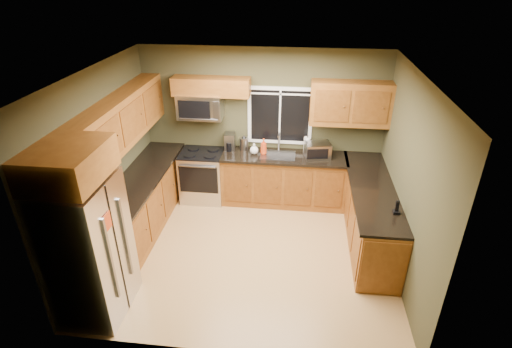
% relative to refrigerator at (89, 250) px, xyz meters
% --- Properties ---
extents(floor, '(4.20, 4.20, 0.00)m').
position_rel_refrigerator_xyz_m(floor, '(1.74, 1.30, -0.90)').
color(floor, '#B2854E').
rests_on(floor, ground).
extents(ceiling, '(4.20, 4.20, 0.00)m').
position_rel_refrigerator_xyz_m(ceiling, '(1.74, 1.30, 1.80)').
color(ceiling, white).
rests_on(ceiling, back_wall).
extents(back_wall, '(4.20, 0.00, 4.20)m').
position_rel_refrigerator_xyz_m(back_wall, '(1.74, 3.10, 0.45)').
color(back_wall, '#3D3B23').
rests_on(back_wall, ground).
extents(front_wall, '(4.20, 0.00, 4.20)m').
position_rel_refrigerator_xyz_m(front_wall, '(1.74, -0.50, 0.45)').
color(front_wall, '#3D3B23').
rests_on(front_wall, ground).
extents(left_wall, '(0.00, 3.60, 3.60)m').
position_rel_refrigerator_xyz_m(left_wall, '(-0.36, 1.30, 0.45)').
color(left_wall, '#3D3B23').
rests_on(left_wall, ground).
extents(right_wall, '(0.00, 3.60, 3.60)m').
position_rel_refrigerator_xyz_m(right_wall, '(3.84, 1.30, 0.45)').
color(right_wall, '#3D3B23').
rests_on(right_wall, ground).
extents(window, '(1.12, 0.03, 1.02)m').
position_rel_refrigerator_xyz_m(window, '(2.04, 3.08, 0.65)').
color(window, white).
rests_on(window, back_wall).
extents(base_cabinets_left, '(0.60, 2.65, 0.90)m').
position_rel_refrigerator_xyz_m(base_cabinets_left, '(-0.06, 1.78, -0.45)').
color(base_cabinets_left, brown).
rests_on(base_cabinets_left, ground).
extents(countertop_left, '(0.65, 2.65, 0.04)m').
position_rel_refrigerator_xyz_m(countertop_left, '(-0.04, 1.78, 0.02)').
color(countertop_left, black).
rests_on(countertop_left, base_cabinets_left).
extents(base_cabinets_back, '(2.17, 0.60, 0.90)m').
position_rel_refrigerator_xyz_m(base_cabinets_back, '(2.15, 2.80, -0.45)').
color(base_cabinets_back, brown).
rests_on(base_cabinets_back, ground).
extents(countertop_back, '(2.17, 0.65, 0.04)m').
position_rel_refrigerator_xyz_m(countertop_back, '(2.15, 2.78, 0.02)').
color(countertop_back, black).
rests_on(countertop_back, base_cabinets_back).
extents(base_cabinets_peninsula, '(0.60, 2.52, 0.90)m').
position_rel_refrigerator_xyz_m(base_cabinets_peninsula, '(3.54, 1.84, -0.45)').
color(base_cabinets_peninsula, brown).
rests_on(base_cabinets_peninsula, ground).
extents(countertop_peninsula, '(0.65, 2.50, 0.04)m').
position_rel_refrigerator_xyz_m(countertop_peninsula, '(3.51, 1.85, 0.02)').
color(countertop_peninsula, black).
rests_on(countertop_peninsula, base_cabinets_peninsula).
extents(upper_cabinets_left, '(0.33, 2.65, 0.72)m').
position_rel_refrigerator_xyz_m(upper_cabinets_left, '(-0.20, 1.78, 0.96)').
color(upper_cabinets_left, brown).
rests_on(upper_cabinets_left, left_wall).
extents(upper_cabinets_back_left, '(1.30, 0.33, 0.30)m').
position_rel_refrigerator_xyz_m(upper_cabinets_back_left, '(0.89, 2.94, 1.17)').
color(upper_cabinets_back_left, brown).
rests_on(upper_cabinets_back_left, back_wall).
extents(upper_cabinets_back_right, '(1.30, 0.33, 0.72)m').
position_rel_refrigerator_xyz_m(upper_cabinets_back_right, '(3.19, 2.94, 0.96)').
color(upper_cabinets_back_right, brown).
rests_on(upper_cabinets_back_right, back_wall).
extents(upper_cabinet_over_fridge, '(0.72, 0.90, 0.38)m').
position_rel_refrigerator_xyz_m(upper_cabinet_over_fridge, '(-0.00, 0.00, 1.13)').
color(upper_cabinet_over_fridge, brown).
rests_on(upper_cabinet_over_fridge, left_wall).
extents(refrigerator, '(0.74, 0.90, 1.80)m').
position_rel_refrigerator_xyz_m(refrigerator, '(0.00, 0.00, 0.00)').
color(refrigerator, '#B7B7BC').
rests_on(refrigerator, ground).
extents(range, '(0.76, 0.69, 0.94)m').
position_rel_refrigerator_xyz_m(range, '(0.69, 2.77, -0.43)').
color(range, '#B7B7BC').
rests_on(range, ground).
extents(microwave, '(0.76, 0.41, 0.42)m').
position_rel_refrigerator_xyz_m(microwave, '(0.69, 2.91, 0.83)').
color(microwave, '#B7B7BC').
rests_on(microwave, back_wall).
extents(sink, '(0.60, 0.42, 0.36)m').
position_rel_refrigerator_xyz_m(sink, '(2.04, 2.79, 0.05)').
color(sink, slate).
rests_on(sink, countertop_back).
extents(toaster_oven, '(0.47, 0.39, 0.26)m').
position_rel_refrigerator_xyz_m(toaster_oven, '(2.71, 2.78, 0.17)').
color(toaster_oven, '#B7B7BC').
rests_on(toaster_oven, countertop_back).
extents(coffee_maker, '(0.19, 0.25, 0.29)m').
position_rel_refrigerator_xyz_m(coffee_maker, '(1.17, 2.94, 0.18)').
color(coffee_maker, slate).
rests_on(coffee_maker, countertop_back).
extents(kettle, '(0.18, 0.18, 0.28)m').
position_rel_refrigerator_xyz_m(kettle, '(1.43, 2.95, 0.17)').
color(kettle, '#B7B7BC').
rests_on(kettle, countertop_back).
extents(paper_towel_roll, '(0.13, 0.13, 0.31)m').
position_rel_refrigerator_xyz_m(paper_towel_roll, '(2.53, 2.96, 0.18)').
color(paper_towel_roll, white).
rests_on(paper_towel_roll, countertop_back).
extents(soap_bottle_a, '(0.12, 0.12, 0.28)m').
position_rel_refrigerator_xyz_m(soap_bottle_a, '(1.79, 2.80, 0.18)').
color(soap_bottle_a, red).
rests_on(soap_bottle_a, countertop_back).
extents(soap_bottle_c, '(0.17, 0.17, 0.19)m').
position_rel_refrigerator_xyz_m(soap_bottle_c, '(1.62, 2.80, 0.13)').
color(soap_bottle_c, white).
rests_on(soap_bottle_c, countertop_back).
extents(cordless_phone, '(0.09, 0.09, 0.19)m').
position_rel_refrigerator_xyz_m(cordless_phone, '(3.72, 1.15, 0.10)').
color(cordless_phone, black).
rests_on(cordless_phone, countertop_peninsula).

